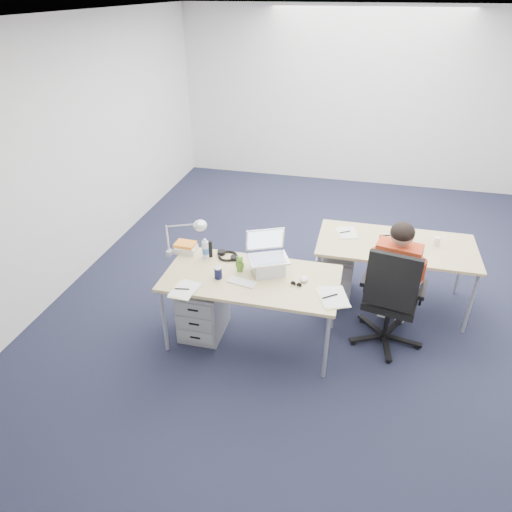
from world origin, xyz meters
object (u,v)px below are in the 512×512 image
at_px(water_bottle, 205,249).
at_px(headphones, 228,255).
at_px(cordless_phone, 210,249).
at_px(drawer_pedestal_near, 203,308).
at_px(desk_lamp, 180,237).
at_px(computer_mouse, 304,279).
at_px(dark_laptop, 397,248).
at_px(office_chair, 387,316).
at_px(book_stack, 186,247).
at_px(seated_person, 396,278).
at_px(desk_near, 252,281).
at_px(wireless_keyboard, 242,282).
at_px(desk_far, 396,248).
at_px(can_koozie, 218,273).
at_px(sunglasses, 296,284).
at_px(bear_figurine, 240,264).
at_px(far_cup, 437,241).
at_px(drawer_pedestal_far, 334,273).
at_px(silver_laptop, 268,254).

bearing_deg(water_bottle, headphones, 17.97).
bearing_deg(cordless_phone, drawer_pedestal_near, -101.00).
relative_size(cordless_phone, desk_lamp, 0.39).
bearing_deg(computer_mouse, dark_laptop, 43.31).
distance_m(office_chair, book_stack, 2.07).
distance_m(drawer_pedestal_near, desk_lamp, 0.74).
xyz_separation_m(seated_person, book_stack, (-2.05, -0.14, 0.13)).
bearing_deg(office_chair, seated_person, 90.53).
bearing_deg(cordless_phone, desk_near, -35.37).
height_order(desk_near, desk_lamp, desk_lamp).
xyz_separation_m(drawer_pedestal_near, headphones, (0.18, 0.28, 0.48)).
bearing_deg(wireless_keyboard, computer_mouse, 29.01).
bearing_deg(book_stack, headphones, -0.56).
bearing_deg(seated_person, drawer_pedestal_near, -154.19).
relative_size(wireless_keyboard, headphones, 1.01).
bearing_deg(water_bottle, desk_far, 21.88).
relative_size(drawer_pedestal_near, book_stack, 2.58).
xyz_separation_m(desk_near, seated_person, (1.30, 0.43, -0.04)).
distance_m(can_koozie, sunglasses, 0.71).
distance_m(desk_far, bear_figurine, 1.68).
relative_size(office_chair, computer_mouse, 10.19).
distance_m(dark_laptop, far_cup, 0.56).
bearing_deg(far_cup, bear_figurine, -152.65).
xyz_separation_m(bear_figurine, desk_lamp, (-0.62, 0.11, 0.14)).
height_order(bear_figurine, desk_lamp, desk_lamp).
xyz_separation_m(book_stack, sunglasses, (1.17, -0.33, -0.04)).
bearing_deg(wireless_keyboard, desk_far, 50.09).
distance_m(drawer_pedestal_near, dark_laptop, 1.97).
xyz_separation_m(wireless_keyboard, water_bottle, (-0.46, 0.33, 0.10)).
bearing_deg(drawer_pedestal_near, wireless_keyboard, -15.18).
xyz_separation_m(wireless_keyboard, can_koozie, (-0.23, 0.02, 0.05)).
height_order(desk_near, water_bottle, water_bottle).
relative_size(desk_far, cordless_phone, 9.30).
bearing_deg(can_koozie, desk_far, 33.15).
xyz_separation_m(book_stack, far_cup, (2.45, 0.73, -0.00)).
height_order(desk_near, book_stack, book_stack).
distance_m(cordless_phone, desk_lamp, 0.31).
distance_m(desk_near, drawer_pedestal_far, 1.26).
height_order(desk_near, seated_person, seated_person).
bearing_deg(can_koozie, silver_laptop, 26.14).
bearing_deg(sunglasses, bear_figurine, -178.41).
bearing_deg(wireless_keyboard, water_bottle, 155.91).
bearing_deg(wireless_keyboard, dark_laptop, 41.77).
bearing_deg(book_stack, water_bottle, -16.69).
distance_m(desk_far, desk_lamp, 2.21).
relative_size(book_stack, cordless_phone, 1.24).
bearing_deg(bear_figurine, wireless_keyboard, -57.02).
bearing_deg(dark_laptop, can_koozie, -170.02).
relative_size(book_stack, dark_laptop, 0.69).
relative_size(drawer_pedestal_far, wireless_keyboard, 2.18).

